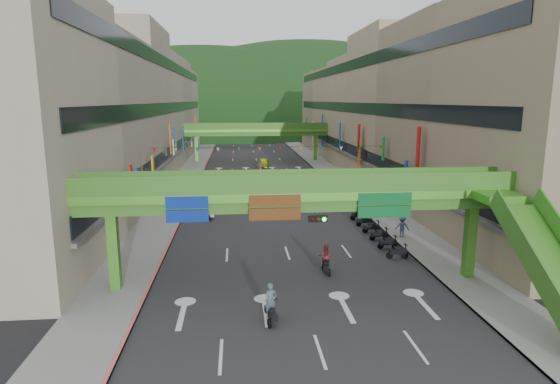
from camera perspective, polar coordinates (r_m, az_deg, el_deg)
The scene contains 23 objects.
ground at distance 24.36m, azimuth 4.03°, elevation -16.49°, with size 320.00×320.00×0.00m, color black.
road_slab at distance 72.25m, azimuth -2.32°, elevation 2.19°, with size 18.00×140.00×0.02m, color #28282B.
sidewalk_left at distance 72.53m, azimuth -11.04°, elevation 2.08°, with size 4.00×140.00×0.15m, color gray.
sidewalk_right at distance 73.61m, azimuth 6.27°, elevation 2.35°, with size 4.00×140.00×0.15m, color gray.
curb_left at distance 72.36m, azimuth -9.54°, elevation 2.13°, with size 0.20×140.00×0.18m, color #CC5959.
curb_right at distance 73.26m, azimuth 4.81°, elevation 2.35°, with size 0.20×140.00×0.18m, color gray.
building_row_left at distance 72.92m, azimuth -17.61°, elevation 9.23°, with size 12.80×95.00×19.00m.
building_row_right at distance 74.77m, azimuth 12.48°, elevation 9.52°, with size 12.80×95.00×19.00m.
overpass_near at distance 27.72m, azimuth 4.31°, elevation -1.55°, with size 28.00×12.27×7.10m.
overpass_far at distance 86.55m, azimuth -2.86°, elevation 7.27°, with size 28.00×2.20×7.10m.
hill_left at distance 181.98m, azimuth -8.90°, elevation 7.50°, with size 168.00×140.00×112.00m, color #1C4419.
hill_right at distance 203.61m, azimuth 2.87°, elevation 8.00°, with size 208.00×176.00×128.00m, color #1C4419.
bunting_string at distance 51.68m, azimuth -1.22°, elevation 5.26°, with size 26.00×0.36×0.47m.
scooter_rider_near at distance 24.59m, azimuth -1.12°, elevation -13.57°, with size 0.76×1.58×2.13m.
scooter_rider_mid at distance 31.23m, azimuth 5.69°, elevation -8.12°, with size 0.90×1.58×1.96m.
scooter_rider_left at distance 45.11m, azimuth -8.38°, elevation -2.01°, with size 1.12×1.60×2.16m.
scooter_rider_far at distance 73.35m, azimuth -2.43°, elevation 3.15°, with size 0.87×1.60×2.08m.
parked_scooter_row at distance 40.05m, azimuth 11.55°, elevation -4.66°, with size 1.60×11.58×1.08m.
car_silver at distance 57.26m, azimuth -5.63°, elevation 0.51°, with size 1.58×4.52×1.49m, color #9B99A1.
car_yellow at distance 80.16m, azimuth -2.07°, elevation 3.62°, with size 1.77×4.41×1.50m, color #CCDE18.
pedestrian_red at distance 49.91m, azimuth 10.46°, elevation -1.09°, with size 0.83×0.64×1.70m, color red.
pedestrian_dark at distance 56.55m, azimuth 8.56°, elevation 0.50°, with size 1.09×0.46×1.87m, color #23222B.
pedestrian_blue at distance 39.87m, azimuth 14.64°, elevation -4.31°, with size 0.84×0.54×1.79m, color #393E5E.
Camera 1 is at (-3.60, -21.27, 11.31)m, focal length 30.00 mm.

